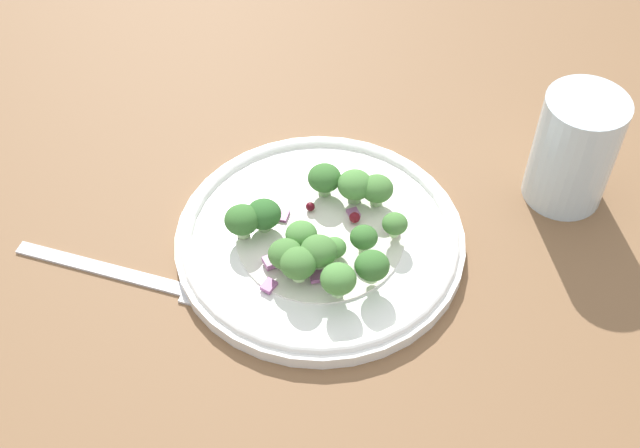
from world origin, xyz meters
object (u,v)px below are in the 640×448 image
(broccoli_floret_2, at_px, (242,220))
(broccoli_floret_1, at_px, (319,252))
(broccoli_floret_0, at_px, (264,215))
(plate, at_px, (320,238))
(fork, at_px, (133,276))
(water_glass, at_px, (574,150))

(broccoli_floret_2, bearing_deg, broccoli_floret_1, -165.61)
(broccoli_floret_0, xyz_separation_m, broccoli_floret_1, (-0.06, -0.00, 0.01))
(broccoli_floret_0, bearing_deg, plate, -144.31)
(plate, bearing_deg, fork, 57.02)
(water_glass, bearing_deg, plate, 59.94)
(broccoli_floret_2, xyz_separation_m, water_glass, (-0.16, -0.24, 0.02))
(plate, xyz_separation_m, broccoli_floret_2, (0.04, 0.05, 0.02))
(broccoli_floret_0, xyz_separation_m, fork, (0.05, 0.10, -0.03))
(broccoli_floret_0, bearing_deg, fork, 65.64)
(broccoli_floret_2, distance_m, water_glass, 0.29)
(plate, height_order, water_glass, water_glass)
(broccoli_floret_2, height_order, water_glass, water_glass)
(broccoli_floret_1, distance_m, water_glass, 0.24)
(broccoli_floret_1, bearing_deg, fork, 43.39)
(broccoli_floret_0, height_order, broccoli_floret_1, broccoli_floret_1)
(plate, relative_size, broccoli_floret_2, 8.22)
(plate, height_order, fork, plate)
(broccoli_floret_2, relative_size, water_glass, 0.28)
(plate, bearing_deg, broccoli_floret_0, 35.69)
(water_glass, bearing_deg, fork, 58.74)
(plate, xyz_separation_m, fork, (0.09, 0.13, -0.01))
(broccoli_floret_1, distance_m, broccoli_floret_2, 0.07)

